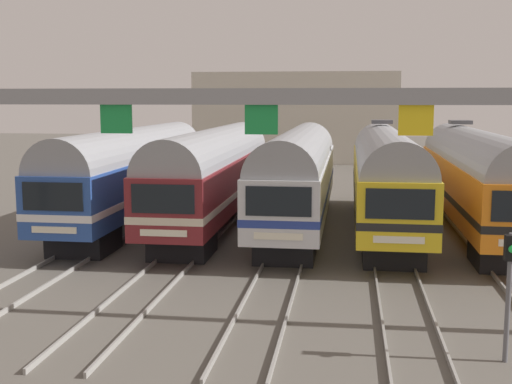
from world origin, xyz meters
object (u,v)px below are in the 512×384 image
at_px(commuter_train_blue, 133,170).
at_px(commuter_train_maroon, 214,171).
at_px(yard_signal_mast, 510,273).
at_px(commuter_train_yellow, 386,174).
at_px(commuter_train_orange, 476,175).
at_px(catenary_gantry, 261,134).
at_px(commuter_train_silver, 298,173).

height_order(commuter_train_blue, commuter_train_maroon, same).
xyz_separation_m(commuter_train_maroon, yard_signal_mast, (10.22, -15.68, -0.51)).
bearing_deg(commuter_train_yellow, yard_signal_mast, -82.58).
bearing_deg(commuter_train_yellow, commuter_train_maroon, -179.97).
xyz_separation_m(commuter_train_orange, catenary_gantry, (-8.17, -13.50, 2.56)).
xyz_separation_m(commuter_train_silver, commuter_train_yellow, (4.09, 0.00, 0.00)).
distance_m(commuter_train_blue, catenary_gantry, 15.98).
relative_size(commuter_train_orange, yard_signal_mast, 5.79).
distance_m(commuter_train_blue, commuter_train_silver, 8.17).
distance_m(commuter_train_blue, yard_signal_mast, 21.23).
height_order(commuter_train_yellow, yard_signal_mast, commuter_train_yellow).
bearing_deg(commuter_train_orange, commuter_train_silver, -179.97).
xyz_separation_m(commuter_train_silver, catenary_gantry, (0.00, -13.49, 2.56)).
relative_size(commuter_train_blue, catenary_gantry, 0.84).
bearing_deg(commuter_train_blue, commuter_train_yellow, 0.02).
relative_size(commuter_train_maroon, commuter_train_orange, 1.00).
distance_m(commuter_train_yellow, yard_signal_mast, 15.83).
bearing_deg(commuter_train_yellow, commuter_train_blue, -179.98).
height_order(commuter_train_maroon, yard_signal_mast, commuter_train_maroon).
relative_size(commuter_train_silver, catenary_gantry, 0.84).
height_order(commuter_train_blue, catenary_gantry, catenary_gantry).
relative_size(commuter_train_blue, commuter_train_orange, 1.00).
relative_size(commuter_train_silver, commuter_train_yellow, 1.00).
bearing_deg(commuter_train_orange, commuter_train_yellow, 180.00).
bearing_deg(commuter_train_maroon, commuter_train_silver, 0.00).
bearing_deg(commuter_train_yellow, commuter_train_silver, -179.94).
bearing_deg(commuter_train_orange, commuter_train_blue, -179.98).
height_order(commuter_train_maroon, commuter_train_orange, commuter_train_orange).
bearing_deg(commuter_train_yellow, catenary_gantry, -106.84).
bearing_deg(commuter_train_maroon, yard_signal_mast, -56.91).
bearing_deg(commuter_train_silver, commuter_train_blue, 180.00).
height_order(commuter_train_silver, commuter_train_yellow, commuter_train_yellow).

